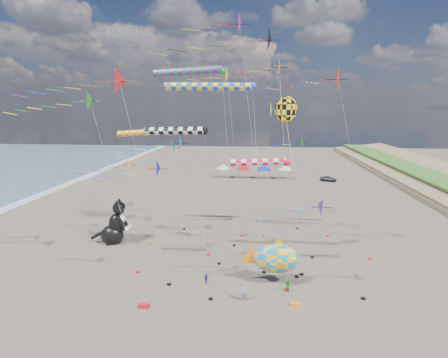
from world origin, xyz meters
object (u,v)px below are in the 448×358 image
object	(u,v)px
child_blue	(206,278)
parked_car	(328,179)
person_adult	(244,292)
cat_inflatable	(114,221)
child_green	(288,286)
fish_inflatable	(276,259)

from	to	relation	value
child_blue	parked_car	xyz separation A→B (m)	(21.25, 50.43, 0.13)
child_blue	person_adult	bearing A→B (deg)	-81.26
cat_inflatable	person_adult	distance (m)	20.76
child_green	parked_car	distance (m)	53.12
cat_inflatable	fish_inflatable	size ratio (longest dim) A/B	1.00
person_adult	child_green	world-z (taller)	person_adult
fish_inflatable	child_blue	size ratio (longest dim) A/B	5.65
parked_car	fish_inflatable	bearing A→B (deg)	-167.32
fish_inflatable	child_green	world-z (taller)	fish_inflatable
cat_inflatable	fish_inflatable	xyz separation A→B (m)	(19.72, -8.67, -0.22)
fish_inflatable	child_blue	xyz separation A→B (m)	(-6.69, -0.44, -2.17)
cat_inflatable	child_green	world-z (taller)	cat_inflatable
fish_inflatable	parked_car	world-z (taller)	fish_inflatable
fish_inflatable	person_adult	world-z (taller)	fish_inflatable
child_blue	parked_car	world-z (taller)	parked_car
cat_inflatable	child_green	bearing A→B (deg)	-31.71
cat_inflatable	child_green	distance (m)	23.24
child_green	child_blue	distance (m)	7.85
fish_inflatable	child_blue	distance (m)	7.05
parked_car	child_blue	bearing A→B (deg)	-173.93
person_adult	parked_car	distance (m)	56.06
person_adult	child_blue	size ratio (longest dim) A/B	1.72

